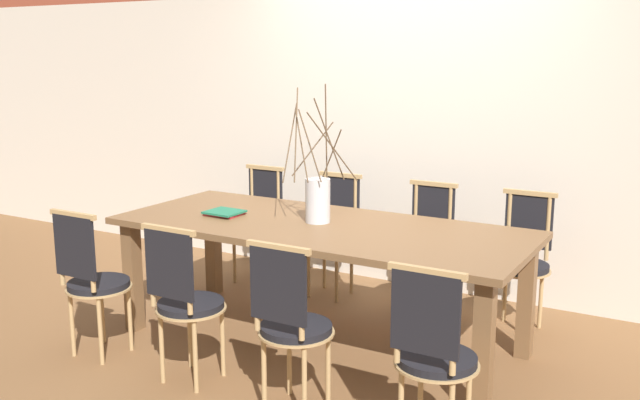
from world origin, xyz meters
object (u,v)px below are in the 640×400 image
at_px(dining_table, 320,238).
at_px(chair_near_center, 291,320).
at_px(vase_centerpiece, 318,198).
at_px(book_stack, 224,213).
at_px(chair_far_center, 426,243).

height_order(dining_table, chair_near_center, chair_near_center).
height_order(vase_centerpiece, book_stack, vase_centerpiece).
bearing_deg(chair_near_center, chair_far_center, 88.86).
xyz_separation_m(chair_near_center, chair_far_center, (0.03, 1.69, 0.00)).
relative_size(chair_near_center, chair_far_center, 1.00).
bearing_deg(vase_centerpiece, chair_near_center, -67.68).
bearing_deg(chair_far_center, book_stack, 42.73).
bearing_deg(vase_centerpiece, chair_far_center, 63.64).
bearing_deg(dining_table, book_stack, -172.32).
distance_m(chair_near_center, vase_centerpiece, 1.05).
xyz_separation_m(chair_far_center, book_stack, (-1.01, -0.93, 0.28)).
xyz_separation_m(chair_far_center, vase_centerpiece, (-0.40, -0.80, 0.42)).
bearing_deg(book_stack, dining_table, 7.68).
relative_size(vase_centerpiece, book_stack, 3.69).
bearing_deg(chair_near_center, vase_centerpiece, 112.32).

